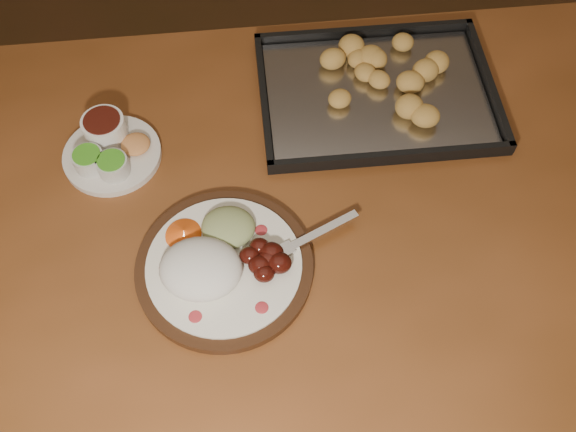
{
  "coord_description": "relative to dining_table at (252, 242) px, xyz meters",
  "views": [
    {
      "loc": [
        0.14,
        -0.74,
        1.67
      ],
      "look_at": [
        0.1,
        -0.2,
        0.77
      ],
      "focal_mm": 40.0,
      "sensor_mm": 36.0,
      "label": 1
    }
  ],
  "objects": [
    {
      "name": "ground",
      "position": [
        -0.03,
        0.19,
        -0.65
      ],
      "size": [
        4.0,
        4.0,
        0.0
      ],
      "primitive_type": "plane",
      "color": "#512E1B",
      "rests_on": "ground"
    },
    {
      "name": "dining_table",
      "position": [
        0.0,
        0.0,
        0.0
      ],
      "size": [
        1.64,
        1.16,
        0.75
      ],
      "rotation": [
        0.0,
        0.0,
        0.18
      ],
      "color": "brown",
      "rests_on": "ground"
    },
    {
      "name": "dinner_plate",
      "position": [
        -0.03,
        -0.11,
        0.12
      ],
      "size": [
        0.35,
        0.28,
        0.07
      ],
      "rotation": [
        0.0,
        0.0,
        0.38
      ],
      "color": "#321B0E",
      "rests_on": "dining_table"
    },
    {
      "name": "condiment_saucer",
      "position": [
        -0.26,
        0.1,
        0.12
      ],
      "size": [
        0.17,
        0.17,
        0.06
      ],
      "rotation": [
        0.0,
        0.0,
        0.12
      ],
      "color": "silver",
      "rests_on": "dining_table"
    },
    {
      "name": "baking_tray",
      "position": [
        0.21,
        0.28,
        0.11
      ],
      "size": [
        0.49,
        0.39,
        0.05
      ],
      "rotation": [
        0.0,
        0.0,
        0.18
      ],
      "color": "black",
      "rests_on": "dining_table"
    }
  ]
}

